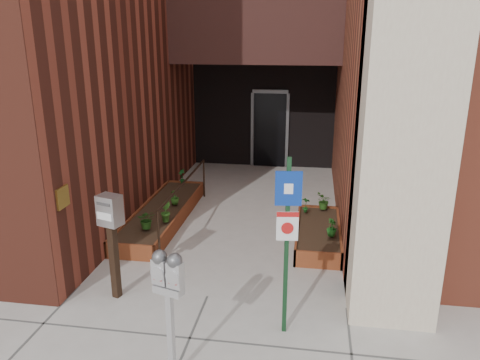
% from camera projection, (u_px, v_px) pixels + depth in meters
% --- Properties ---
extents(ground, '(80.00, 80.00, 0.00)m').
position_uv_depth(ground, '(207.00, 296.00, 6.85)').
color(ground, '#9E9991').
rests_on(ground, ground).
extents(planter_left, '(0.90, 3.60, 0.30)m').
position_uv_depth(planter_left, '(163.00, 215.00, 9.59)').
color(planter_left, brown).
rests_on(planter_left, ground).
extents(planter_right, '(0.80, 2.20, 0.30)m').
position_uv_depth(planter_right, '(318.00, 234.00, 8.64)').
color(planter_right, brown).
rests_on(planter_right, ground).
extents(handrail, '(0.04, 3.34, 0.90)m').
position_uv_depth(handrail, '(185.00, 188.00, 9.28)').
color(handrail, black).
rests_on(handrail, ground).
extents(parking_meter, '(0.36, 0.21, 1.56)m').
position_uv_depth(parking_meter, '(168.00, 283.00, 4.86)').
color(parking_meter, '#B5B5B8').
rests_on(parking_meter, ground).
extents(sign_post, '(0.32, 0.09, 2.32)m').
position_uv_depth(sign_post, '(287.00, 229.00, 5.62)').
color(sign_post, '#13341B').
rests_on(sign_post, ground).
extents(payment_dropbox, '(0.37, 0.31, 1.57)m').
position_uv_depth(payment_dropbox, '(111.00, 225.00, 6.52)').
color(payment_dropbox, black).
rests_on(payment_dropbox, ground).
extents(shrub_left_a, '(0.40, 0.40, 0.35)m').
position_uv_depth(shrub_left_a, '(147.00, 219.00, 8.44)').
color(shrub_left_a, '#214F16').
rests_on(shrub_left_a, planter_left).
extents(shrub_left_b, '(0.29, 0.29, 0.39)m').
position_uv_depth(shrub_left_b, '(165.00, 211.00, 8.76)').
color(shrub_left_b, '#295718').
rests_on(shrub_left_b, planter_left).
extents(shrub_left_c, '(0.25, 0.25, 0.32)m').
position_uv_depth(shrub_left_c, '(175.00, 197.00, 9.66)').
color(shrub_left_c, '#2A5D1A').
rests_on(shrub_left_c, planter_left).
extents(shrub_left_d, '(0.26, 0.26, 0.35)m').
position_uv_depth(shrub_left_d, '(182.00, 176.00, 11.00)').
color(shrub_left_d, '#18561E').
rests_on(shrub_left_d, planter_left).
extents(shrub_right_a, '(0.24, 0.24, 0.31)m').
position_uv_depth(shrub_right_a, '(332.00, 227.00, 8.14)').
color(shrub_right_a, '#1C5E1A').
rests_on(shrub_right_a, planter_right).
extents(shrub_right_b, '(0.22, 0.22, 0.32)m').
position_uv_depth(shrub_right_b, '(306.00, 205.00, 9.21)').
color(shrub_right_b, '#17531A').
rests_on(shrub_right_b, planter_right).
extents(shrub_right_c, '(0.37, 0.37, 0.34)m').
position_uv_depth(shrub_right_c, '(324.00, 201.00, 9.38)').
color(shrub_right_c, '#255117').
rests_on(shrub_right_c, planter_right).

